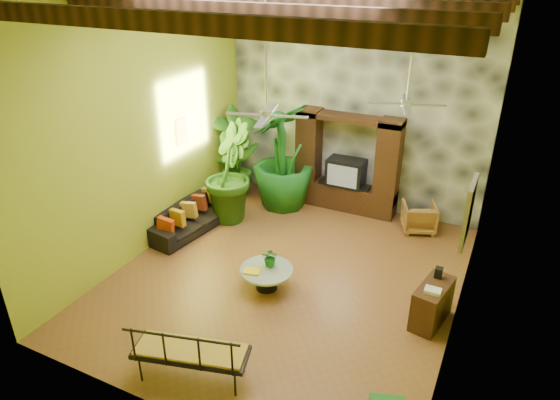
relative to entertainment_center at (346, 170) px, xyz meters
The scene contains 21 objects.
ground 3.28m from the entertainment_center, 90.00° to the right, with size 7.00×7.00×0.00m, color brown.
back_wall 1.58m from the entertainment_center, 90.00° to the left, with size 6.00×0.02×5.00m, color #A3B829.
left_wall 4.60m from the entertainment_center, 133.73° to the right, with size 0.02×7.00×5.00m, color #A3B829.
right_wall 4.60m from the entertainment_center, 46.27° to the right, with size 0.02×7.00×5.00m, color #A3B829.
stone_accent_wall 1.56m from the entertainment_center, 90.00° to the left, with size 5.98×0.10×4.98m, color #323538.
ceiling_beams 4.94m from the entertainment_center, 90.00° to the right, with size 5.95×5.36×0.22m.
entertainment_center is the anchor object (origin of this frame).
ceiling_fan_front 4.30m from the entertainment_center, 93.24° to the right, with size 1.28×1.28×1.86m.
ceiling_fan_back 3.50m from the entertainment_center, 50.43° to the right, with size 1.28×1.28×1.86m.
wall_art_mask 3.82m from the entertainment_center, 144.18° to the right, with size 0.06×0.32×0.55m, color yellow.
wall_art_painting 4.95m from the entertainment_center, 51.61° to the right, with size 0.06×0.70×0.90m, color #26638E.
sofa 3.71m from the entertainment_center, 136.48° to the right, with size 2.06×0.80×0.60m, color black.
wicker_armchair 1.94m from the entertainment_center, ahead, with size 0.67×0.69×0.63m, color olive.
tall_plant_a 2.68m from the entertainment_center, 167.64° to the right, with size 1.18×0.80×2.25m, color #245717.
tall_plant_b 2.72m from the entertainment_center, 143.68° to the right, with size 1.23×0.99×2.23m, color #285B17.
tall_plant_c 1.49m from the entertainment_center, 159.04° to the right, with size 1.40×1.40×2.49m, color #1A631D.
coffee_table 3.72m from the entertainment_center, 92.82° to the right, with size 0.95×0.95×0.40m.
centerpiece_plant 3.55m from the entertainment_center, 92.57° to the right, with size 0.32×0.27×0.35m, color #19611A.
yellow_tray 3.90m from the entertainment_center, 95.40° to the right, with size 0.30×0.21×0.03m, color yellow.
iron_bench 6.09m from the entertainment_center, 91.30° to the right, with size 1.70×0.99×0.57m.
side_console 4.27m from the entertainment_center, 51.18° to the right, with size 0.40×0.89×0.71m, color #351A11.
Camera 1 is at (3.30, -7.06, 5.41)m, focal length 32.00 mm.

